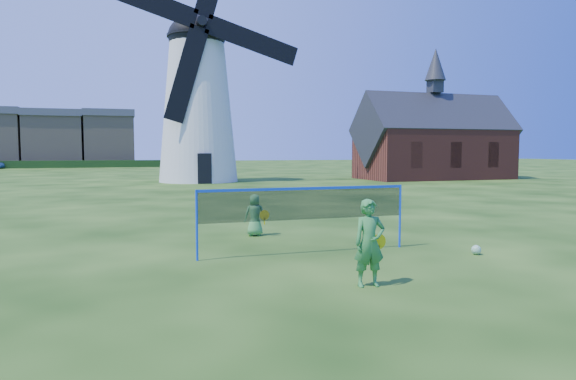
# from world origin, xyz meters

# --- Properties ---
(ground) EXTENTS (220.00, 220.00, 0.00)m
(ground) POSITION_xyz_m (0.00, 0.00, 0.00)
(ground) COLOR black
(ground) RESTS_ON ground
(windmill) EXTENTS (14.50, 5.98, 18.79)m
(windmill) POSITION_xyz_m (2.38, 29.04, 6.29)
(windmill) COLOR silver
(windmill) RESTS_ON ground
(chapel) EXTENTS (12.86, 6.24, 10.87)m
(chapel) POSITION_xyz_m (21.82, 26.77, 3.06)
(chapel) COLOR brown
(chapel) RESTS_ON ground
(badminton_net) EXTENTS (5.05, 0.05, 1.55)m
(badminton_net) POSITION_xyz_m (0.64, 0.57, 1.14)
(badminton_net) COLOR blue
(badminton_net) RESTS_ON ground
(player_girl) EXTENTS (0.72, 0.42, 1.55)m
(player_girl) POSITION_xyz_m (0.72, -2.49, 0.77)
(player_girl) COLOR #35853C
(player_girl) RESTS_ON ground
(player_boy) EXTENTS (0.66, 0.44, 1.18)m
(player_boy) POSITION_xyz_m (0.16, 3.35, 0.59)
(player_boy) COLOR #50A44F
(player_boy) RESTS_ON ground
(play_ball) EXTENTS (0.22, 0.22, 0.22)m
(play_ball) POSITION_xyz_m (4.35, -0.79, 0.11)
(play_ball) COLOR green
(play_ball) RESTS_ON ground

